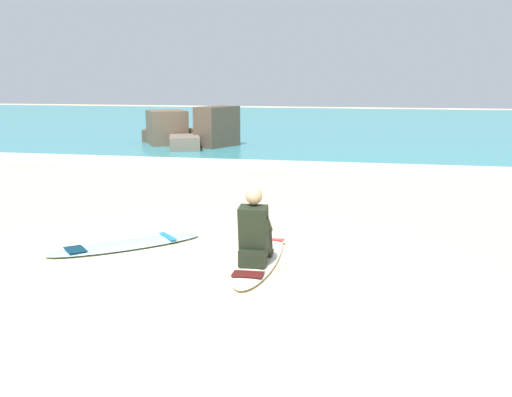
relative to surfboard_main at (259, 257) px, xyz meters
The scene contains 7 objects.
ground_plane 0.87m from the surfboard_main, 132.94° to the right, with size 80.00×80.00×0.00m, color beige.
sea 21.75m from the surfboard_main, 91.56° to the left, with size 80.00×28.00×0.10m, color teal.
breaking_foam 8.06m from the surfboard_main, 94.22° to the left, with size 80.00×0.90×0.11m, color white.
surfboard_main is the anchor object (origin of this frame).
surfer_seated 0.54m from the surfboard_main, 87.47° to the right, with size 0.38×0.71×0.95m.
surfboard_spare_near 1.93m from the surfboard_main, behind, with size 1.96×1.86×0.08m.
rock_outcrop_distant 12.60m from the surfboard_main, 112.79° to the left, with size 3.70×3.68×1.37m.
Camera 1 is at (2.10, -6.74, 2.32)m, focal length 42.62 mm.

